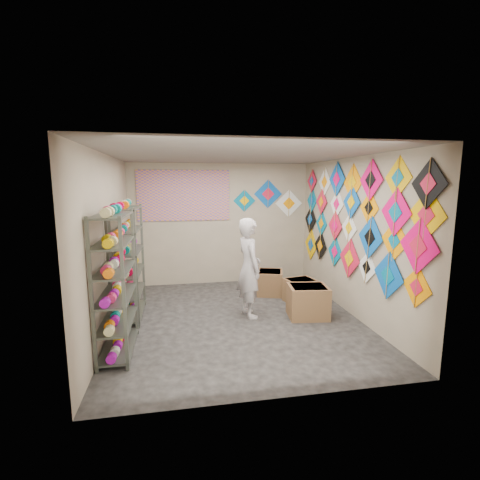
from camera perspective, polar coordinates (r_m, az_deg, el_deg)
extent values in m
plane|color=black|center=(6.03, -0.44, -12.78)|extent=(4.50, 4.50, 0.00)
plane|color=tan|center=(7.86, -3.25, 2.60)|extent=(4.00, 0.00, 4.00)
plane|color=tan|center=(3.51, 5.83, -5.88)|extent=(4.00, 0.00, 4.00)
plane|color=tan|center=(5.68, -20.77, -0.59)|extent=(0.00, 4.50, 4.50)
plane|color=tan|center=(6.31, 17.75, 0.51)|extent=(0.00, 4.50, 4.50)
plane|color=slate|center=(5.60, -0.47, 13.75)|extent=(4.50, 4.50, 0.00)
cube|color=#4C5147|center=(4.91, -19.74, -6.82)|extent=(0.40, 1.10, 1.90)
cube|color=#4C5147|center=(6.15, -17.79, -3.50)|extent=(0.40, 1.10, 1.90)
cylinder|color=#F92E6F|center=(4.43, -20.82, -7.33)|extent=(0.12, 0.10, 0.12)
cylinder|color=orange|center=(4.61, -20.39, -6.66)|extent=(0.12, 0.10, 0.12)
cylinder|color=#DDAC04|center=(4.79, -19.99, -6.04)|extent=(0.12, 0.10, 0.12)
cylinder|color=silver|center=(4.97, -19.62, -5.46)|extent=(0.12, 0.10, 0.12)
cylinder|color=#DD0031|center=(5.16, -19.28, -4.93)|extent=(0.12, 0.10, 0.12)
cylinder|color=#9F10A1|center=(5.34, -18.97, -4.43)|extent=(0.12, 0.10, 0.12)
cylinder|color=#D3C680|center=(5.67, -18.46, -3.62)|extent=(0.12, 0.10, 0.12)
cylinder|color=#07887E|center=(5.85, -18.20, -3.21)|extent=(0.12, 0.10, 0.12)
cylinder|color=#F92E6F|center=(6.04, -17.95, -2.82)|extent=(0.12, 0.10, 0.12)
cylinder|color=orange|center=(6.23, -17.72, -2.45)|extent=(0.12, 0.10, 0.12)
cylinder|color=#DDAC04|center=(6.41, -17.51, -2.11)|extent=(0.12, 0.10, 0.12)
cylinder|color=silver|center=(6.60, -17.30, -1.78)|extent=(0.12, 0.10, 0.12)
cube|color=#FF9100|center=(4.93, 27.02, -6.93)|extent=(0.02, 0.54, 0.54)
cube|color=#0953AE|center=(5.38, 23.13, -5.38)|extent=(0.02, 0.70, 0.70)
cube|color=silver|center=(5.88, 20.11, -4.23)|extent=(0.03, 0.53, 0.53)
cube|color=red|center=(6.33, 17.50, -2.88)|extent=(0.03, 0.70, 0.70)
cube|color=#01698E|center=(6.86, 15.31, -1.83)|extent=(0.03, 0.58, 0.58)
cube|color=black|center=(7.44, 13.04, -0.93)|extent=(0.04, 0.59, 0.59)
cube|color=#F1B300|center=(7.96, 11.57, -0.74)|extent=(0.02, 0.70, 0.70)
cube|color=#E90361|center=(4.82, 27.24, -0.93)|extent=(0.02, 0.72, 0.72)
cube|color=#FF9100|center=(5.24, 24.01, -0.04)|extent=(0.02, 0.60, 0.60)
cube|color=#0953AE|center=(5.72, 20.57, 0.42)|extent=(0.04, 0.68, 0.68)
cube|color=silver|center=(6.34, 17.47, 1.91)|extent=(0.02, 0.53, 0.53)
cube|color=red|center=(6.79, 15.32, 2.25)|extent=(0.01, 0.56, 0.56)
cube|color=#01698E|center=(7.40, 13.22, 2.66)|extent=(0.03, 0.53, 0.53)
cube|color=black|center=(7.92, 11.46, 3.35)|extent=(0.04, 0.61, 0.61)
cube|color=#F1B300|center=(4.73, 28.28, 3.66)|extent=(0.03, 0.66, 0.66)
cube|color=#E90361|center=(5.18, 24.18, 4.19)|extent=(0.02, 0.67, 0.67)
cube|color=#FF9100|center=(5.77, 20.43, 4.99)|extent=(0.01, 0.53, 0.53)
cube|color=#0953AE|center=(6.23, 17.82, 5.94)|extent=(0.03, 0.57, 0.57)
cube|color=silver|center=(6.76, 15.60, 5.71)|extent=(0.03, 0.54, 0.54)
cube|color=red|center=(7.36, 13.21, 6.13)|extent=(0.02, 0.53, 0.53)
cube|color=#01698E|center=(7.88, 11.73, 6.35)|extent=(0.03, 0.54, 0.54)
cube|color=black|center=(4.69, 28.56, 8.12)|extent=(0.03, 0.61, 0.61)
cube|color=#F1B300|center=(5.20, 24.51, 9.31)|extent=(0.03, 0.59, 0.59)
cube|color=#E90361|center=(5.73, 20.68, 9.21)|extent=(0.02, 0.64, 0.64)
cube|color=#FF9100|center=(6.25, 17.99, 8.97)|extent=(0.02, 0.63, 0.63)
cube|color=#0953AE|center=(6.75, 15.61, 9.59)|extent=(0.01, 0.64, 0.64)
cube|color=silver|center=(7.28, 13.73, 9.23)|extent=(0.01, 0.59, 0.59)
cube|color=red|center=(7.86, 11.71, 9.46)|extent=(0.02, 0.51, 0.51)
cube|color=#01698E|center=(7.89, 0.72, 6.46)|extent=(0.50, 0.02, 0.50)
cube|color=#0953AE|center=(8.01, 4.62, 7.53)|extent=(0.65, 0.02, 0.65)
cube|color=silver|center=(8.16, 8.01, 5.96)|extent=(0.64, 0.02, 0.64)
cube|color=#6E499F|center=(7.74, -9.21, 7.22)|extent=(2.00, 0.01, 1.10)
imported|color=beige|center=(5.91, 1.48, -4.57)|extent=(0.76, 0.63, 1.70)
cube|color=brown|center=(6.13, 11.07, -9.87)|extent=(0.72, 0.62, 0.54)
cube|color=brown|center=(6.85, 9.84, -8.19)|extent=(0.63, 0.55, 0.45)
cube|color=brown|center=(7.24, 4.92, -6.96)|extent=(0.64, 0.68, 0.48)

